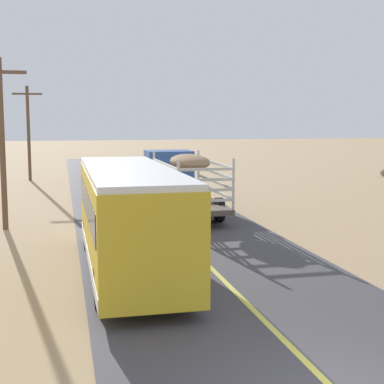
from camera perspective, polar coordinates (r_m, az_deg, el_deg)
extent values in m
cube|color=#3359A5|center=(31.88, -2.38, 2.23)|extent=(2.50, 2.20, 2.20)
cube|color=#192333|center=(31.85, -2.38, 3.03)|extent=(2.53, 1.54, 0.70)
cube|color=brown|center=(26.76, -0.24, -1.13)|extent=(2.50, 6.40, 0.24)
cylinder|color=silver|center=(29.45, -3.85, 2.03)|extent=(0.12, 0.12, 2.20)
cylinder|color=silver|center=(29.92, 0.66, 2.13)|extent=(0.12, 0.12, 2.20)
cylinder|color=silver|center=(23.31, -1.39, 0.64)|extent=(0.12, 0.12, 2.20)
cylinder|color=silver|center=(23.89, 4.21, 0.78)|extent=(0.12, 0.12, 2.20)
cube|color=silver|center=(26.44, -2.79, -0.01)|extent=(0.08, 6.30, 0.12)
cube|color=silver|center=(26.97, 2.27, 0.14)|extent=(0.08, 6.30, 0.12)
cube|color=silver|center=(23.64, 1.45, -0.88)|extent=(2.40, 0.08, 0.12)
cube|color=silver|center=(26.39, -2.80, 0.94)|extent=(0.08, 6.30, 0.12)
cube|color=silver|center=(26.92, 2.28, 1.07)|extent=(0.08, 6.30, 0.12)
cube|color=silver|center=(23.58, 1.46, 0.18)|extent=(2.40, 0.08, 0.12)
cube|color=silver|center=(26.34, -2.81, 1.89)|extent=(0.08, 6.30, 0.12)
cube|color=silver|center=(26.88, 2.28, 2.00)|extent=(0.08, 6.30, 0.12)
cube|color=silver|center=(23.53, 1.46, 1.24)|extent=(2.40, 0.08, 0.12)
cube|color=silver|center=(26.31, -2.81, 2.84)|extent=(0.08, 6.30, 0.12)
cube|color=silver|center=(26.84, 2.29, 2.93)|extent=(0.08, 6.30, 0.12)
cube|color=silver|center=(23.48, 1.46, 2.31)|extent=(2.40, 0.08, 0.12)
ellipsoid|color=#8C6B4C|center=(26.54, -0.24, 3.09)|extent=(1.75, 3.84, 0.70)
cylinder|color=black|center=(31.84, -4.30, -0.06)|extent=(0.32, 1.10, 1.10)
cylinder|color=black|center=(32.23, -0.46, 0.05)|extent=(0.32, 1.10, 1.10)
cylinder|color=black|center=(25.32, -2.00, -1.96)|extent=(0.32, 1.10, 1.10)
cylinder|color=black|center=(25.82, 2.75, -1.78)|extent=(0.32, 1.10, 1.10)
cube|color=gold|center=(17.28, -6.39, -2.50)|extent=(2.50, 10.00, 2.70)
cube|color=white|center=(17.10, -6.46, 2.22)|extent=(2.45, 9.80, 0.16)
cube|color=#192333|center=(17.21, -6.42, -0.95)|extent=(2.54, 9.20, 0.80)
cube|color=silver|center=(17.52, -6.34, -6.21)|extent=(2.53, 9.80, 0.36)
cylinder|color=black|center=(20.61, -10.44, -4.37)|extent=(0.30, 1.00, 1.00)
cylinder|color=black|center=(20.81, -4.37, -4.16)|extent=(0.30, 1.00, 1.00)
cylinder|color=black|center=(14.31, -9.24, -9.58)|extent=(0.30, 1.00, 1.00)
cylinder|color=black|center=(14.60, -0.48, -9.14)|extent=(0.30, 1.00, 1.00)
cube|color=#B2261E|center=(40.18, -4.51, 1.43)|extent=(1.80, 4.40, 0.70)
cube|color=#192333|center=(40.21, -4.55, 2.37)|extent=(1.53, 2.20, 0.60)
cylinder|color=black|center=(41.39, -5.86, 1.33)|extent=(0.22, 0.66, 0.66)
cylinder|color=black|center=(41.61, -3.70, 1.39)|extent=(0.22, 0.66, 0.66)
cylinder|color=black|center=(38.79, -5.38, 0.93)|extent=(0.22, 0.66, 0.66)
cylinder|color=black|center=(39.02, -3.08, 0.99)|extent=(0.22, 0.66, 0.66)
cylinder|color=brown|center=(25.08, -18.63, 4.55)|extent=(0.24, 0.24, 7.21)
cylinder|color=brown|center=(44.91, -16.18, 5.69)|extent=(0.24, 0.24, 7.17)
cube|color=brown|center=(44.94, -16.32, 9.49)|extent=(2.20, 0.14, 0.14)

